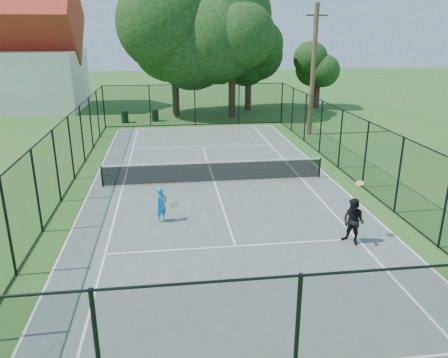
{
  "coord_description": "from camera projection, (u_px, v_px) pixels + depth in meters",
  "views": [
    {
      "loc": [
        -1.99,
        -18.85,
        6.66
      ],
      "look_at": [
        0.06,
        -3.0,
        1.2
      ],
      "focal_mm": 35.0,
      "sensor_mm": 36.0,
      "label": 1
    }
  ],
  "objects": [
    {
      "name": "ground",
      "position": [
        214.0,
        183.0,
        20.08
      ],
      "size": [
        120.0,
        120.0,
        0.0
      ],
      "primitive_type": "plane",
      "color": "#296322"
    },
    {
      "name": "tennis_court",
      "position": [
        214.0,
        182.0,
        20.07
      ],
      "size": [
        11.0,
        24.0,
        0.06
      ],
      "primitive_type": "cube",
      "color": "#4E5C54",
      "rests_on": "ground"
    },
    {
      "name": "tennis_net",
      "position": [
        214.0,
        171.0,
        19.9
      ],
      "size": [
        10.08,
        0.08,
        0.95
      ],
      "color": "black",
      "rests_on": "tennis_court"
    },
    {
      "name": "fence",
      "position": [
        214.0,
        151.0,
        19.6
      ],
      "size": [
        13.1,
        26.1,
        3.0
      ],
      "color": "black",
      "rests_on": "ground"
    },
    {
      "name": "tree_near_left",
      "position": [
        174.0,
        36.0,
        34.14
      ],
      "size": [
        7.79,
        7.79,
        10.16
      ],
      "color": "#332114",
      "rests_on": "ground"
    },
    {
      "name": "tree_near_mid",
      "position": [
        232.0,
        41.0,
        33.43
      ],
      "size": [
        7.27,
        7.27,
        9.51
      ],
      "color": "#332114",
      "rests_on": "ground"
    },
    {
      "name": "tree_near_right",
      "position": [
        249.0,
        56.0,
        37.27
      ],
      "size": [
        5.19,
        5.19,
        7.16
      ],
      "color": "#332114",
      "rests_on": "ground"
    },
    {
      "name": "tree_far_right",
      "position": [
        318.0,
        70.0,
        38.35
      ],
      "size": [
        4.13,
        4.13,
        5.46
      ],
      "color": "#332114",
      "rests_on": "ground"
    },
    {
      "name": "trash_bin_left",
      "position": [
        125.0,
        117.0,
        33.04
      ],
      "size": [
        0.58,
        0.58,
        0.89
      ],
      "color": "black",
      "rests_on": "ground"
    },
    {
      "name": "trash_bin_right",
      "position": [
        155.0,
        115.0,
        33.57
      ],
      "size": [
        0.58,
        0.58,
        0.88
      ],
      "color": "black",
      "rests_on": "ground"
    },
    {
      "name": "utility_pole",
      "position": [
        313.0,
        70.0,
        28.07
      ],
      "size": [
        1.4,
        0.3,
        8.28
      ],
      "color": "#4C3823",
      "rests_on": "ground"
    },
    {
      "name": "player_blue",
      "position": [
        162.0,
        205.0,
        15.72
      ],
      "size": [
        0.86,
        0.55,
        1.29
      ],
      "color": "blue",
      "rests_on": "tennis_court"
    },
    {
      "name": "player_black",
      "position": [
        353.0,
        221.0,
        14.02
      ],
      "size": [
        0.92,
        0.96,
        2.02
      ],
      "color": "black",
      "rests_on": "tennis_court"
    }
  ]
}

